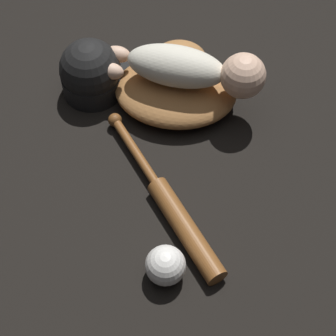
% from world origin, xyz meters
% --- Properties ---
extents(ground_plane, '(6.00, 6.00, 0.00)m').
position_xyz_m(ground_plane, '(0.00, 0.00, 0.00)').
color(ground_plane, black).
extents(baseball_glove, '(0.31, 0.29, 0.08)m').
position_xyz_m(baseball_glove, '(-0.01, 0.05, 0.04)').
color(baseball_glove, '#A8703D').
rests_on(baseball_glove, ground).
extents(baby_figure, '(0.38, 0.17, 0.10)m').
position_xyz_m(baby_figure, '(0.03, 0.02, 0.12)').
color(baby_figure, silver).
rests_on(baby_figure, baseball_glove).
extents(baseball_bat, '(0.26, 0.41, 0.04)m').
position_xyz_m(baseball_bat, '(-0.01, -0.29, 0.02)').
color(baseball_bat, brown).
rests_on(baseball_bat, ground).
extents(baseball, '(0.08, 0.08, 0.08)m').
position_xyz_m(baseball, '(-0.02, -0.42, 0.04)').
color(baseball, white).
rests_on(baseball, ground).
extents(baseball_cap, '(0.22, 0.19, 0.15)m').
position_xyz_m(baseball_cap, '(-0.21, 0.06, 0.06)').
color(baseball_cap, black).
rests_on(baseball_cap, ground).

